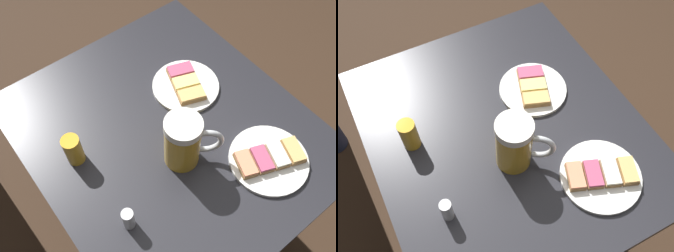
{
  "view_description": "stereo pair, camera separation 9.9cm",
  "coord_description": "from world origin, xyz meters",
  "views": [
    {
      "loc": [
        -0.42,
        0.33,
        1.56
      ],
      "look_at": [
        0.0,
        0.0,
        0.73
      ],
      "focal_mm": 40.32,
      "sensor_mm": 36.0,
      "label": 1
    },
    {
      "loc": [
        -0.48,
        0.25,
        1.56
      ],
      "look_at": [
        0.0,
        0.0,
        0.73
      ],
      "focal_mm": 40.32,
      "sensor_mm": 36.0,
      "label": 2
    }
  ],
  "objects": [
    {
      "name": "ground_plane",
      "position": [
        0.0,
        0.0,
        0.0
      ],
      "size": [
        6.0,
        6.0,
        0.0
      ],
      "primitive_type": "plane",
      "color": "#382619"
    },
    {
      "name": "plate_near",
      "position": [
        -0.23,
        -0.14,
        0.72
      ],
      "size": [
        0.2,
        0.2,
        0.03
      ],
      "color": "white",
      "rests_on": "cafe_table"
    },
    {
      "name": "beer_mug",
      "position": [
        -0.09,
        0.02,
        0.79
      ],
      "size": [
        0.11,
        0.13,
        0.16
      ],
      "color": "gold",
      "rests_on": "cafe_table"
    },
    {
      "name": "salt_shaker",
      "position": [
        -0.15,
        0.23,
        0.74
      ],
      "size": [
        0.03,
        0.03,
        0.07
      ],
      "primitive_type": "cylinder",
      "color": "silver",
      "rests_on": "cafe_table"
    },
    {
      "name": "beer_glass_small",
      "position": [
        0.08,
        0.23,
        0.76
      ],
      "size": [
        0.04,
        0.04,
        0.09
      ],
      "primitive_type": "cylinder",
      "color": "gold",
      "rests_on": "cafe_table"
    },
    {
      "name": "plate_far",
      "position": [
        0.08,
        -0.13,
        0.72
      ],
      "size": [
        0.19,
        0.19,
        0.03
      ],
      "color": "white",
      "rests_on": "cafe_table"
    },
    {
      "name": "cafe_table",
      "position": [
        0.0,
        0.0,
        0.56
      ],
      "size": [
        0.8,
        0.7,
        0.71
      ],
      "color": "black",
      "rests_on": "ground_plane"
    }
  ]
}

